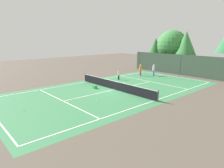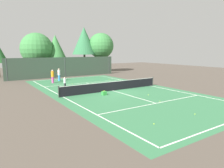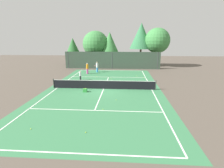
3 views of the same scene
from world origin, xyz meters
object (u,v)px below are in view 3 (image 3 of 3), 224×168
object	(u,v)px
player_1	(97,67)
tennis_ball_7	(138,72)
tennis_ball_5	(103,109)
tennis_ball_9	(86,132)
tennis_ball_6	(144,78)
tennis_ball_0	(137,76)
tennis_ball_4	(31,129)
player_0	(80,75)
player_2	(87,68)
tennis_ball_8	(96,76)
tennis_ball_1	(136,76)
tennis_ball_2	(111,78)
ball_crate	(85,90)
tennis_ball_3	(116,100)

from	to	relation	value
player_1	tennis_ball_7	bearing A→B (deg)	5.27
tennis_ball_5	tennis_ball_7	world-z (taller)	same
tennis_ball_5	tennis_ball_9	distance (m)	3.81
player_1	tennis_ball_6	bearing A→B (deg)	-27.99
tennis_ball_0	tennis_ball_4	xyz separation A→B (m)	(-7.89, -17.35, 0.00)
tennis_ball_4	tennis_ball_7	xyz separation A→B (m)	(8.35, 20.66, 0.00)
player_0	player_2	distance (m)	4.60
tennis_ball_4	tennis_ball_7	bearing A→B (deg)	68.00
player_2	tennis_ball_8	distance (m)	2.97
player_2	tennis_ball_7	bearing A→B (deg)	14.23
player_2	tennis_ball_6	xyz separation A→B (m)	(8.89, -2.50, -0.87)
tennis_ball_0	player_2	bearing A→B (deg)	171.68
player_0	tennis_ball_4	xyz separation A→B (m)	(0.14, -13.93, -0.63)
tennis_ball_7	tennis_ball_9	bearing A→B (deg)	-102.79
tennis_ball_9	tennis_ball_1	bearing A→B (deg)	76.30
tennis_ball_2	ball_crate	bearing A→B (deg)	-108.90
player_1	tennis_ball_3	world-z (taller)	player_1
tennis_ball_0	tennis_ball_1	distance (m)	0.45
player_2	tennis_ball_5	bearing A→B (deg)	-73.76
player_1	player_2	size ratio (longest dim) A/B	1.00
tennis_ball_6	tennis_ball_9	world-z (taller)	same
player_1	tennis_ball_5	xyz separation A→B (m)	(2.97, -16.44, -0.87)
player_0	player_1	distance (m)	6.25
tennis_ball_4	tennis_ball_9	world-z (taller)	same
player_0	tennis_ball_2	bearing A→B (deg)	16.57
player_2	tennis_ball_6	world-z (taller)	player_2
ball_crate	tennis_ball_7	size ratio (longest dim) A/B	6.45
tennis_ball_1	tennis_ball_3	xyz separation A→B (m)	(-2.57, -10.94, 0.00)
player_0	tennis_ball_2	size ratio (longest dim) A/B	19.50
tennis_ball_0	tennis_ball_3	world-z (taller)	same
tennis_ball_1	tennis_ball_4	xyz separation A→B (m)	(-7.78, -16.92, 0.00)
player_1	tennis_ball_8	bearing A→B (deg)	-83.35
tennis_ball_1	ball_crate	bearing A→B (deg)	-125.47
tennis_ball_3	tennis_ball_9	bearing A→B (deg)	-104.57
tennis_ball_5	tennis_ball_8	bearing A→B (deg)	101.26
ball_crate	tennis_ball_5	xyz separation A→B (m)	(2.54, -4.82, -0.15)
player_0	tennis_ball_4	distance (m)	13.94
tennis_ball_3	tennis_ball_0	bearing A→B (deg)	76.76
player_1	ball_crate	world-z (taller)	player_1
player_2	ball_crate	size ratio (longest dim) A/B	4.14
tennis_ball_0	tennis_ball_3	size ratio (longest dim) A/B	1.00
player_1	tennis_ball_4	world-z (taller)	player_1
player_2	tennis_ball_4	world-z (taller)	player_2
player_0	tennis_ball_3	bearing A→B (deg)	-56.02
tennis_ball_2	tennis_ball_5	size ratio (longest dim) A/B	1.00
tennis_ball_1	tennis_ball_7	bearing A→B (deg)	81.41
tennis_ball_3	tennis_ball_5	bearing A→B (deg)	-111.87
ball_crate	tennis_ball_0	bearing A→B (deg)	55.39
player_0	tennis_ball_8	xyz separation A→B (m)	(1.86, 2.41, -0.63)
ball_crate	player_0	bearing A→B (deg)	108.51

